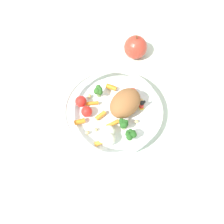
{
  "coord_description": "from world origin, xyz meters",
  "views": [
    {
      "loc": [
        -0.29,
        0.0,
        0.58
      ],
      "look_at": [
        -0.02,
        0.01,
        0.03
      ],
      "focal_mm": 39.01,
      "sensor_mm": 36.0,
      "label": 1
    }
  ],
  "objects": [
    {
      "name": "food_container",
      "position": [
        -0.02,
        0.01,
        0.03
      ],
      "size": [
        0.25,
        0.25,
        0.07
      ],
      "color": "white",
      "rests_on": "ground_plane"
    },
    {
      "name": "loose_apple",
      "position": [
        0.19,
        -0.04,
        0.03
      ],
      "size": [
        0.07,
        0.07,
        0.08
      ],
      "color": "#BC3828",
      "rests_on": "ground_plane"
    },
    {
      "name": "ground_plane",
      "position": [
        0.0,
        0.0,
        0.0
      ],
      "size": [
        2.4,
        2.4,
        0.0
      ],
      "primitive_type": "plane",
      "color": "silver"
    }
  ]
}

